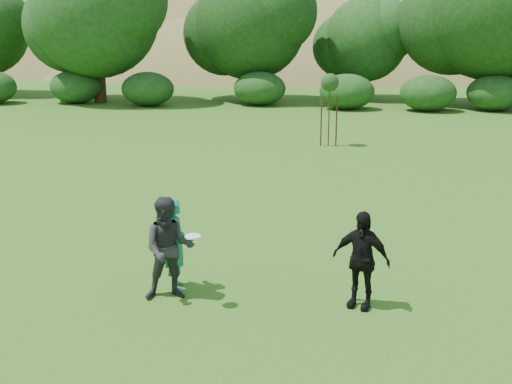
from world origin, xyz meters
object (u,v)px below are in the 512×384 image
(player_grey, at_px, (169,249))
(player_teal, at_px, (176,244))
(player_black, at_px, (361,260))
(sapling, at_px, (330,85))

(player_grey, bearing_deg, player_teal, 75.47)
(player_teal, relative_size, player_black, 1.00)
(player_teal, bearing_deg, sapling, -28.05)
(player_teal, distance_m, sapling, 14.82)
(player_grey, bearing_deg, player_black, -12.78)
(player_grey, distance_m, player_black, 3.33)
(player_black, distance_m, sapling, 15.00)
(player_grey, relative_size, player_black, 1.08)
(player_teal, relative_size, player_grey, 0.93)
(player_black, bearing_deg, player_grey, -158.05)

